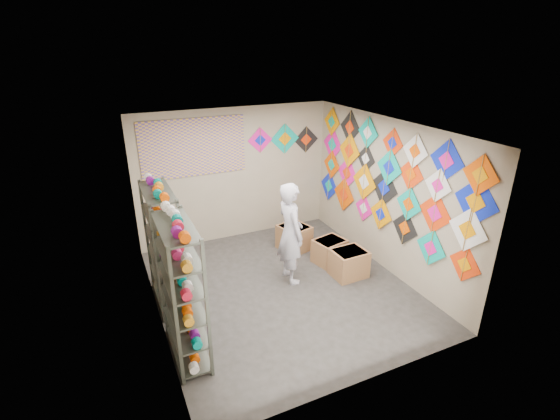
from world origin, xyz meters
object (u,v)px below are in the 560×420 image
shelf_rack_back (164,248)px  shopkeeper (290,233)px  carton_b (329,251)px  shelf_rack_front (182,292)px  carton_c (294,238)px  carton_a (349,263)px

shelf_rack_back → shopkeeper: bearing=-6.6°
shopkeeper → carton_b: (0.93, 0.22, -0.66)m
shelf_rack_front → shopkeeper: shelf_rack_front is taller
shelf_rack_front → carton_c: size_ratio=3.35×
carton_a → carton_c: bearing=106.6°
shelf_rack_front → shopkeeper: (2.03, 1.06, -0.06)m
carton_c → carton_b: bearing=-78.7°
shelf_rack_front → shelf_rack_back: bearing=90.0°
shopkeeper → carton_c: 1.29m
carton_a → carton_b: carton_a is taller
shelf_rack_back → shopkeeper: size_ratio=1.07×
carton_a → carton_b: bearing=94.4°
shelf_rack_back → shopkeeper: shelf_rack_back is taller
shopkeeper → carton_c: shopkeeper is taller
carton_a → shelf_rack_front: bearing=-167.9°
shelf_rack_back → carton_c: (2.59, 0.73, -0.70)m
shelf_rack_front → shelf_rack_back: (0.00, 1.30, 0.00)m
shelf_rack_back → carton_c: 2.79m
shelf_rack_front → carton_b: (2.96, 1.29, -0.72)m
shelf_rack_front → shopkeeper: 2.29m
carton_b → carton_c: bearing=103.7°
shelf_rack_front → carton_b: shelf_rack_front is taller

